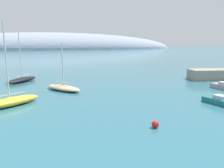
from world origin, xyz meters
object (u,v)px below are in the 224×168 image
object	(u,v)px
sailboat_black_near_shore	(22,79)
sailboat_sand_outer_mooring	(63,88)
sailboat_yellow_mid_mooring	(10,101)
mooring_buoy_red	(155,124)

from	to	relation	value
sailboat_black_near_shore	sailboat_sand_outer_mooring	bearing A→B (deg)	72.10
sailboat_black_near_shore	sailboat_yellow_mid_mooring	distance (m)	15.77
mooring_buoy_red	sailboat_yellow_mid_mooring	bearing A→B (deg)	139.93
sailboat_sand_outer_mooring	sailboat_black_near_shore	bearing A→B (deg)	178.92
sailboat_black_near_shore	sailboat_sand_outer_mooring	distance (m)	11.19
sailboat_sand_outer_mooring	mooring_buoy_red	size ratio (longest dim) A/B	11.26
sailboat_yellow_mid_mooring	mooring_buoy_red	distance (m)	16.29
sailboat_sand_outer_mooring	mooring_buoy_red	world-z (taller)	sailboat_sand_outer_mooring
sailboat_black_near_shore	sailboat_sand_outer_mooring	world-z (taller)	sailboat_black_near_shore
sailboat_yellow_mid_mooring	mooring_buoy_red	size ratio (longest dim) A/B	15.16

